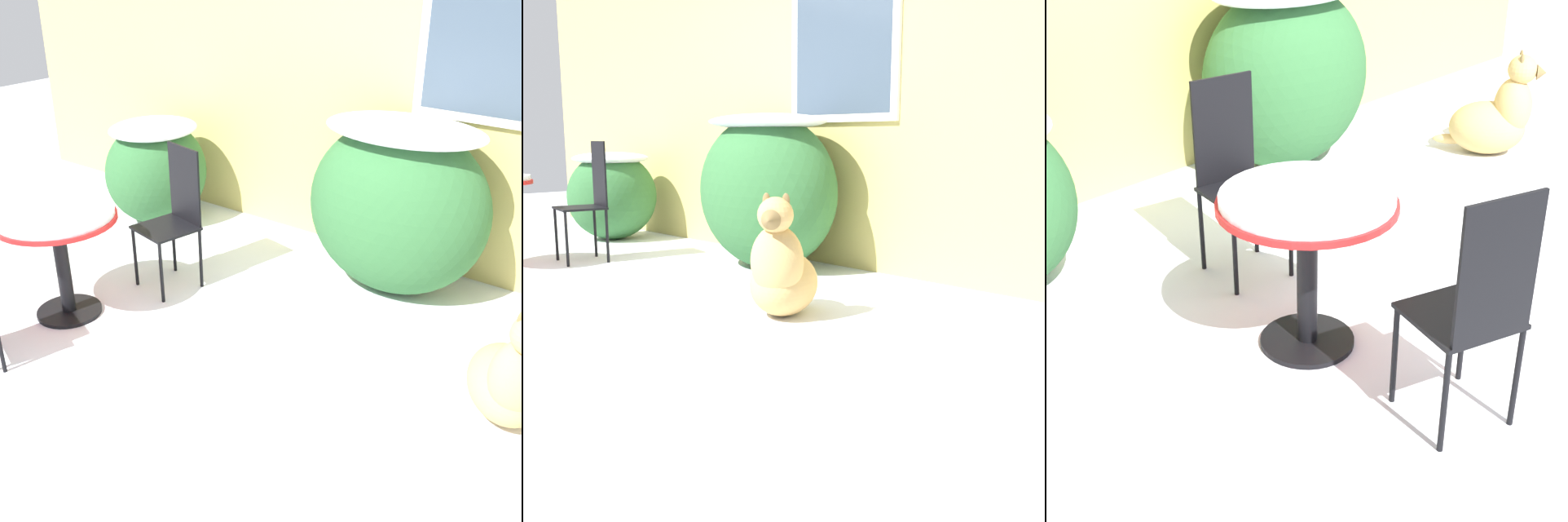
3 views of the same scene
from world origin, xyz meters
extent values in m
plane|color=white|center=(0.00, 0.00, 0.00)|extent=(16.00, 16.00, 0.00)
cube|color=tan|center=(0.00, 2.20, 1.45)|extent=(8.00, 0.06, 2.90)
ellipsoid|color=#2D6033|center=(-1.87, 1.60, 0.44)|extent=(0.82, 0.91, 0.88)
ellipsoid|color=white|center=(-1.87, 1.60, 0.82)|extent=(0.69, 0.77, 0.12)
ellipsoid|color=#2D6033|center=(0.32, 1.70, 0.60)|extent=(1.27, 0.88, 1.21)
ellipsoid|color=white|center=(0.32, 1.70, 1.15)|extent=(1.08, 0.75, 0.12)
cylinder|color=black|center=(-1.22, 0.09, 0.01)|extent=(0.42, 0.42, 0.03)
cylinder|color=black|center=(-1.22, 0.09, 0.35)|extent=(0.09, 0.09, 0.64)
cylinder|color=red|center=(-1.22, 0.09, 0.68)|extent=(0.76, 0.76, 0.03)
cylinder|color=white|center=(-1.22, 0.09, 0.71)|extent=(0.73, 0.73, 0.04)
cube|color=black|center=(-0.95, 0.77, 0.45)|extent=(0.43, 0.43, 0.02)
cube|color=black|center=(-0.92, 0.94, 0.73)|extent=(0.33, 0.08, 0.54)
cylinder|color=black|center=(-1.15, 0.64, 0.22)|extent=(0.02, 0.02, 0.44)
cylinder|color=black|center=(-0.82, 0.58, 0.22)|extent=(0.02, 0.02, 0.44)
cylinder|color=black|center=(-1.08, 0.97, 0.22)|extent=(0.02, 0.02, 0.44)
cylinder|color=black|center=(-0.76, 0.90, 0.22)|extent=(0.02, 0.02, 0.44)
ellipsoid|color=tan|center=(1.43, 0.81, 0.19)|extent=(0.61, 0.66, 0.37)
ellipsoid|color=tan|center=(1.52, 0.67, 0.35)|extent=(0.40, 0.38, 0.41)
ellipsoid|color=tan|center=(1.30, 1.02, 0.08)|extent=(0.20, 0.25, 0.07)
camera|label=1|loc=(2.06, -2.14, 2.27)|focal=45.00mm
camera|label=2|loc=(4.10, -1.80, 1.02)|focal=45.00mm
camera|label=3|loc=(-3.43, -1.94, 2.03)|focal=55.00mm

